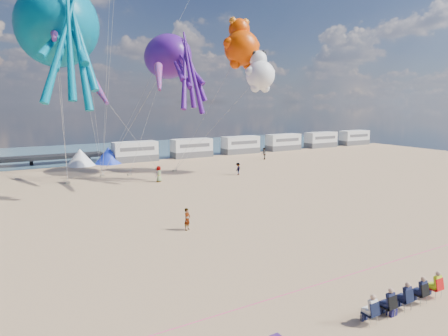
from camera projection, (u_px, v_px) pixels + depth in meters
The scene contains 29 objects.
ground at pixel (250, 255), 23.64m from camera, with size 120.00×120.00×0.00m, color tan.
water at pixel (76, 153), 70.46m from camera, with size 120.00×120.00×0.00m, color #3C6273.
motorhome_0 at pixel (135, 152), 60.44m from camera, with size 6.60×2.50×3.00m, color silver.
motorhome_1 at pixel (192, 148), 65.18m from camera, with size 6.60×2.50×3.00m, color silver.
motorhome_2 at pixel (241, 145), 69.91m from camera, with size 6.60×2.50×3.00m, color silver.
motorhome_3 at pixel (283, 142), 74.65m from camera, with size 6.60×2.50×3.00m, color silver.
motorhome_4 at pixel (321, 140), 79.38m from camera, with size 6.60×2.50×3.00m, color silver.
motorhome_5 at pixel (354, 138), 84.12m from camera, with size 6.60×2.50×3.00m, color silver.
tent_white at pixel (80, 157), 56.50m from camera, with size 4.00×4.00×2.40m, color white.
tent_blue at pixel (109, 155), 58.50m from camera, with size 4.00×4.00×2.40m, color #1933CC.
spectator_row at pixel (404, 295), 17.29m from camera, with size 6.10×0.90×1.30m, color black, non-canonical shape.
cooler_navy at pixel (392, 312), 16.89m from camera, with size 0.38×0.28×0.30m, color #171544.
rope_line at pixel (307, 288), 19.38m from camera, with size 0.03×0.03×34.00m, color #F2338C.
standing_person at pixel (187, 219), 28.07m from camera, with size 0.58×0.38×1.58m, color tan.
beachgoer_0 at pixel (159, 174), 45.01m from camera, with size 0.66×0.43×1.81m, color #7F6659.
beachgoer_1 at pixel (264, 154), 62.47m from camera, with size 0.90×0.58×1.84m, color #7F6659.
beachgoer_2 at pixel (238, 169), 49.32m from camera, with size 0.74×0.58×1.53m, color #7F6659.
sandbag_a at pixel (68, 183), 44.08m from camera, with size 0.50×0.35×0.22m, color gray.
sandbag_b at pixel (130, 175), 49.07m from camera, with size 0.50×0.35×0.22m, color gray.
sandbag_c at pixel (175, 171), 51.91m from camera, with size 0.50×0.35×0.22m, color gray.
sandbag_d at pixel (158, 169), 53.09m from camera, with size 0.50×0.35×0.22m, color gray.
sandbag_e at pixel (102, 176), 48.32m from camera, with size 0.50×0.35×0.22m, color gray.
kite_octopus_teal at pixel (57, 26), 40.54m from camera, with size 5.51×12.86×14.70m, color #006886, non-canonical shape.
kite_octopus_purple at pixel (168, 57), 48.71m from camera, with size 4.47×10.43×11.93m, color #46127C, non-canonical shape.
kite_panda at pixel (260, 75), 48.54m from camera, with size 4.28×4.03×6.05m, color white, non-canonical shape.
kite_teddy_orange at pixel (242, 48), 49.25m from camera, with size 5.24×4.93×7.40m, color #DE4000, non-canonical shape.
windsock_left at pixel (54, 31), 36.50m from camera, with size 1.10×6.74×6.74m, color red, non-canonical shape.
windsock_mid at pixel (99, 92), 42.74m from camera, with size 1.00×5.84×5.84m, color red, non-canonical shape.
windsock_right at pixel (159, 77), 40.27m from camera, with size 0.90×5.57×5.57m, color red, non-canonical shape.
Camera 1 is at (-12.69, -18.63, 8.94)m, focal length 32.00 mm.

